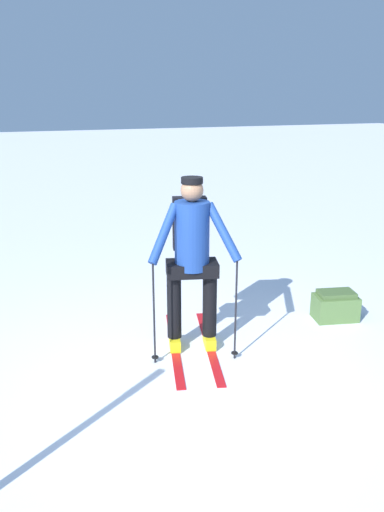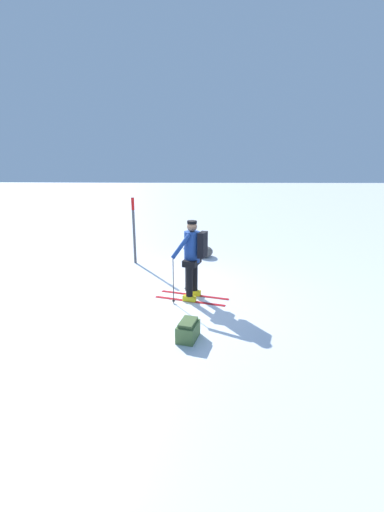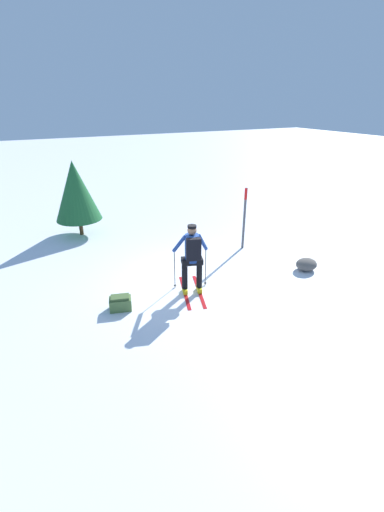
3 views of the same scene
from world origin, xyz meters
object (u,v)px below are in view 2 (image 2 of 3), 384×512
at_px(skier, 193,255).
at_px(rock_boulder, 205,252).
at_px(dropped_backpack, 188,330).
at_px(trail_marker, 134,226).

distance_m(skier, rock_boulder, 3.67).
bearing_deg(skier, rock_boulder, 174.41).
relative_size(dropped_backpack, trail_marker, 0.28).
relative_size(skier, trail_marker, 0.90).
height_order(skier, trail_marker, trail_marker).
distance_m(dropped_backpack, trail_marker, 5.09).
bearing_deg(rock_boulder, dropped_backpack, -4.37).
xyz_separation_m(skier, dropped_backpack, (1.86, -0.07, -0.89)).
bearing_deg(trail_marker, rock_boulder, 108.75).
bearing_deg(rock_boulder, trail_marker, -71.25).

